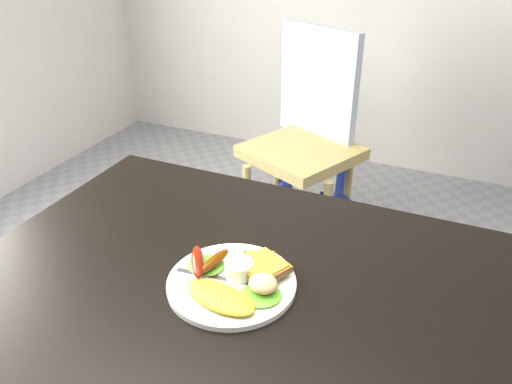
{
  "coord_description": "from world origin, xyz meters",
  "views": [
    {
      "loc": [
        0.32,
        -0.72,
        1.4
      ],
      "look_at": [
        -0.04,
        0.09,
        0.9
      ],
      "focal_mm": 35.0,
      "sensor_mm": 36.0,
      "label": 1
    }
  ],
  "objects_px": {
    "dining_table": "(256,291)",
    "dining_chair": "(301,152)",
    "plate": "(232,283)",
    "person": "(313,112)"
  },
  "relations": [
    {
      "from": "dining_table",
      "to": "person",
      "type": "bearing_deg",
      "value": 99.88
    },
    {
      "from": "person",
      "to": "plate",
      "type": "distance_m",
      "value": 0.8
    },
    {
      "from": "dining_table",
      "to": "person",
      "type": "height_order",
      "value": "person"
    },
    {
      "from": "dining_table",
      "to": "plate",
      "type": "bearing_deg",
      "value": -147.87
    },
    {
      "from": "dining_table",
      "to": "plate",
      "type": "relative_size",
      "value": 4.67
    },
    {
      "from": "person",
      "to": "plate",
      "type": "xyz_separation_m",
      "value": [
        0.09,
        -0.79,
        -0.08
      ]
    },
    {
      "from": "dining_chair",
      "to": "plate",
      "type": "height_order",
      "value": "plate"
    },
    {
      "from": "dining_table",
      "to": "dining_chair",
      "type": "relative_size",
      "value": 2.74
    },
    {
      "from": "person",
      "to": "plate",
      "type": "bearing_deg",
      "value": 80.47
    },
    {
      "from": "dining_table",
      "to": "dining_chair",
      "type": "distance_m",
      "value": 1.32
    }
  ]
}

